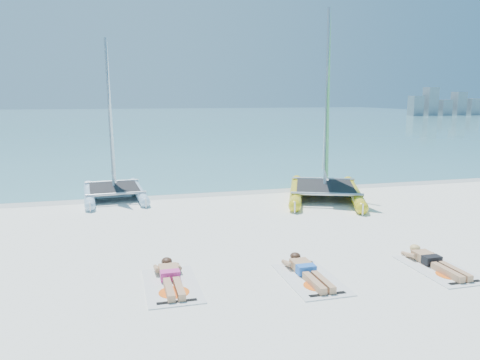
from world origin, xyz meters
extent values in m
plane|color=white|center=(0.00, 0.00, 0.00)|extent=(140.00, 140.00, 0.00)
cube|color=#6CA4B5|center=(0.00, 63.00, 0.01)|extent=(140.00, 115.00, 0.01)
cube|color=silver|center=(0.00, 5.50, 0.00)|extent=(140.00, 1.40, 0.01)
cube|color=#9199A0|center=(48.00, 62.00, 1.75)|extent=(2.00, 2.00, 3.50)
cube|color=#9199A0|center=(51.00, 62.00, 2.50)|extent=(2.00, 2.00, 5.00)
cube|color=#9199A0|center=(54.00, 62.00, 1.40)|extent=(2.00, 2.00, 2.80)
cube|color=#9199A0|center=(57.00, 62.00, 2.10)|extent=(2.00, 2.00, 4.20)
cube|color=#9199A0|center=(60.00, 62.00, 1.50)|extent=(2.00, 2.00, 3.00)
cylinder|color=#C2E9FF|center=(-4.84, 5.54, 0.17)|extent=(0.57, 3.79, 0.33)
cone|color=#C2E9FF|center=(-4.96, 7.62, 0.17)|extent=(0.35, 0.50, 0.32)
cylinder|color=#C2E9FF|center=(-3.15, 5.65, 0.17)|extent=(0.57, 3.79, 0.33)
cone|color=#C2E9FF|center=(-3.28, 7.72, 0.17)|extent=(0.35, 0.50, 0.32)
cube|color=black|center=(-4.00, 5.59, 0.36)|extent=(1.75, 2.17, 0.03)
cylinder|color=#AEB1B5|center=(-4.04, 6.27, 2.95)|extent=(0.14, 0.99, 5.20)
cylinder|color=yellow|center=(2.20, 4.00, 0.20)|extent=(2.09, 4.30, 0.40)
cone|color=yellow|center=(3.15, 6.29, 0.20)|extent=(0.57, 0.68, 0.38)
cylinder|color=yellow|center=(4.06, 3.23, 0.20)|extent=(2.09, 4.30, 0.40)
cone|color=yellow|center=(5.00, 5.52, 0.20)|extent=(0.57, 0.68, 0.38)
cube|color=black|center=(3.13, 3.62, 0.43)|extent=(2.73, 3.02, 0.03)
cylinder|color=#AEB1B5|center=(3.44, 4.36, 3.52)|extent=(0.54, 1.13, 6.19)
cube|color=silver|center=(-2.97, -2.74, 0.01)|extent=(1.00, 1.85, 0.02)
cube|color=tan|center=(-2.97, -2.31, 0.12)|extent=(0.36, 0.55, 0.17)
cube|color=#E23594|center=(-2.97, -2.51, 0.12)|extent=(0.37, 0.22, 0.17)
cube|color=tan|center=(-2.97, -3.11, 0.09)|extent=(0.31, 0.85, 0.13)
sphere|color=tan|center=(-2.97, -1.94, 0.16)|extent=(0.21, 0.21, 0.21)
ellipsoid|color=#392114|center=(-2.97, -1.93, 0.20)|extent=(0.22, 0.24, 0.15)
cube|color=silver|center=(-0.33, -3.14, 0.01)|extent=(1.00, 1.85, 0.02)
cube|color=tan|center=(-0.33, -2.71, 0.12)|extent=(0.36, 0.55, 0.17)
cube|color=blue|center=(-0.33, -2.91, 0.12)|extent=(0.37, 0.22, 0.17)
cube|color=tan|center=(-0.33, -3.51, 0.09)|extent=(0.31, 0.85, 0.13)
sphere|color=tan|center=(-0.33, -2.34, 0.16)|extent=(0.21, 0.21, 0.21)
ellipsoid|color=#392114|center=(-0.33, -2.33, 0.20)|extent=(0.22, 0.24, 0.15)
cube|color=silver|center=(2.44, -3.32, 0.01)|extent=(1.00, 1.85, 0.02)
cube|color=tan|center=(2.44, -2.89, 0.12)|extent=(0.36, 0.55, 0.17)
cube|color=black|center=(2.44, -3.09, 0.12)|extent=(0.37, 0.22, 0.17)
cube|color=tan|center=(2.44, -3.69, 0.09)|extent=(0.31, 0.85, 0.13)
sphere|color=tan|center=(2.44, -2.52, 0.16)|extent=(0.21, 0.21, 0.21)
ellipsoid|color=#E7BB6C|center=(2.44, -2.51, 0.20)|extent=(0.22, 0.24, 0.15)
camera|label=1|loc=(-3.88, -11.08, 3.53)|focal=35.00mm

